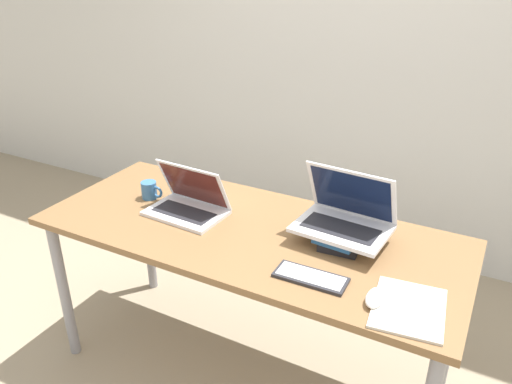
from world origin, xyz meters
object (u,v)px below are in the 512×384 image
object	(u,v)px
mug	(150,190)
notepad	(409,308)
mouse	(375,298)
laptop_on_books	(345,217)
wireless_keyboard	(311,277)
book_stack	(344,235)
laptop_left	(188,203)

from	to	relation	value
mug	notepad	bearing A→B (deg)	-11.28
mouse	mug	xyz separation A→B (m)	(-1.15, 0.27, 0.02)
notepad	laptop_on_books	bearing A→B (deg)	136.50
notepad	mug	world-z (taller)	mug
wireless_keyboard	book_stack	bearing A→B (deg)	86.55
laptop_on_books	mouse	world-z (taller)	laptop_on_books
laptop_left	laptop_on_books	bearing A→B (deg)	8.08
laptop_left	mug	distance (m)	0.24
book_stack	mouse	xyz separation A→B (m)	(0.22, -0.32, -0.01)
mouse	notepad	distance (m)	0.11
laptop_left	book_stack	size ratio (longest dim) A/B	1.23
laptop_left	wireless_keyboard	world-z (taller)	laptop_left
mouse	notepad	xyz separation A→B (m)	(0.11, 0.02, -0.01)
wireless_keyboard	laptop_on_books	bearing A→B (deg)	87.49
laptop_on_books	mug	bearing A→B (deg)	-176.08
laptop_left	book_stack	distance (m)	0.69
laptop_left	wireless_keyboard	distance (m)	0.70
laptop_left	laptop_on_books	xyz separation A→B (m)	(0.68, 0.10, 0.06)
laptop_on_books	mug	xyz separation A→B (m)	(-0.92, -0.06, -0.07)
wireless_keyboard	laptop_left	bearing A→B (deg)	162.55
laptop_left	wireless_keyboard	bearing A→B (deg)	-17.45
laptop_left	mouse	xyz separation A→B (m)	(0.91, -0.23, -0.03)
mug	book_stack	bearing A→B (deg)	3.28
wireless_keyboard	mug	xyz separation A→B (m)	(-0.91, 0.24, 0.03)
laptop_on_books	notepad	world-z (taller)	laptop_on_books
book_stack	mug	bearing A→B (deg)	-176.72
wireless_keyboard	mug	distance (m)	0.94
laptop_on_books	wireless_keyboard	world-z (taller)	laptop_on_books
laptop_left	book_stack	world-z (taller)	laptop_left
wireless_keyboard	notepad	world-z (taller)	wireless_keyboard
laptop_left	mug	world-z (taller)	laptop_left
laptop_left	notepad	xyz separation A→B (m)	(1.01, -0.22, -0.04)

